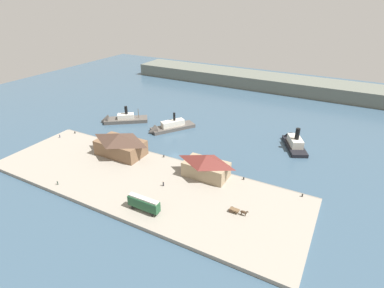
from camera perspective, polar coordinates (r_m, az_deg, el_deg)
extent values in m
plane|color=#385166|center=(120.36, -3.22, -2.20)|extent=(320.00, 320.00, 0.00)
cube|color=gray|center=(104.76, -9.55, -7.01)|extent=(110.00, 36.00, 1.20)
cube|color=slate|center=(117.47, -4.14, -2.73)|extent=(110.00, 0.80, 1.00)
cube|color=brown|center=(120.72, -13.14, -0.63)|extent=(18.09, 10.58, 5.75)
pyramid|color=#473328|center=(118.80, -13.36, 1.26)|extent=(18.46, 11.11, 3.09)
cube|color=#998466|center=(104.28, 2.66, -4.72)|extent=(14.93, 8.48, 5.16)
pyramid|color=maroon|center=(102.24, 2.70, -2.79)|extent=(15.23, 8.91, 2.89)
cube|color=#1E4C2D|center=(90.03, -8.99, -10.93)|extent=(10.04, 2.24, 3.04)
cube|color=beige|center=(88.97, -9.07, -10.02)|extent=(9.64, 1.56, 0.50)
cylinder|color=black|center=(90.22, -6.64, -12.25)|extent=(0.90, 0.18, 0.90)
cylinder|color=black|center=(88.85, -7.47, -13.02)|extent=(0.90, 0.18, 0.90)
cylinder|color=black|center=(93.71, -10.25, -10.84)|extent=(0.90, 0.18, 0.90)
cylinder|color=black|center=(92.39, -11.11, -11.56)|extent=(0.90, 0.18, 0.90)
cube|color=brown|center=(90.10, 7.90, -12.07)|extent=(2.74, 1.43, 0.50)
cylinder|color=#4C3828|center=(90.99, 7.57, -11.80)|extent=(1.20, 0.10, 1.20)
cylinder|color=#4C3828|center=(89.93, 7.23, -12.31)|extent=(1.20, 0.10, 1.20)
ellipsoid|color=#473323|center=(89.29, 9.60, -12.43)|extent=(2.00, 0.70, 0.90)
ellipsoid|color=#473323|center=(88.71, 10.31, -12.34)|extent=(0.70, 0.32, 0.44)
cylinder|color=#473323|center=(89.69, 9.99, -12.76)|extent=(0.16, 0.16, 1.00)
cylinder|color=#473323|center=(89.39, 9.90, -12.90)|extent=(0.16, 0.16, 1.00)
cylinder|color=#473323|center=(89.95, 9.25, -12.55)|extent=(0.16, 0.16, 1.00)
cylinder|color=#473323|center=(89.65, 9.16, -12.70)|extent=(0.16, 0.16, 1.00)
cylinder|color=#33384C|center=(143.85, -23.45, 1.36)|extent=(0.38, 0.38, 1.28)
sphere|color=#CCA889|center=(143.55, -23.50, 1.63)|extent=(0.24, 0.24, 0.24)
cylinder|color=#232328|center=(100.43, -5.37, -7.43)|extent=(0.43, 0.43, 1.47)
sphere|color=#CCA889|center=(99.95, -5.39, -7.02)|extent=(0.27, 0.27, 0.27)
cylinder|color=#3D4C42|center=(109.84, -23.79, -6.66)|extent=(0.38, 0.38, 1.31)
sphere|color=#CCA889|center=(109.44, -23.86, -6.32)|extent=(0.24, 0.24, 0.24)
cylinder|color=black|center=(104.66, 9.62, -6.36)|extent=(0.44, 0.44, 0.90)
cylinder|color=black|center=(116.96, -5.29, -2.28)|extent=(0.44, 0.44, 0.90)
cylinder|color=black|center=(101.33, 19.89, -9.00)|extent=(0.44, 0.44, 0.90)
cylinder|color=black|center=(145.58, -21.01, 2.03)|extent=(0.44, 0.44, 0.90)
cube|color=#514C47|center=(143.34, -3.59, 3.08)|extent=(16.78, 20.60, 1.56)
cone|color=#514C47|center=(139.90, -7.43, 2.29)|extent=(6.81, 6.27, 5.72)
cube|color=silver|center=(142.50, -3.61, 3.87)|extent=(9.05, 10.97, 2.69)
cylinder|color=black|center=(141.62, -3.32, 5.13)|extent=(1.07, 1.07, 3.70)
cube|color=black|center=(132.95, 18.57, -0.36)|extent=(13.55, 19.02, 1.42)
cone|color=black|center=(140.79, 17.66, 1.32)|extent=(6.46, 5.39, 5.59)
cube|color=beige|center=(132.00, 18.70, 0.51)|extent=(8.16, 10.46, 3.06)
cylinder|color=black|center=(129.43, 19.08, 1.81)|extent=(1.77, 1.77, 4.64)
cube|color=#514C47|center=(154.98, -12.19, 4.41)|extent=(20.84, 17.81, 1.72)
cone|color=#514C47|center=(156.23, -16.00, 4.15)|extent=(6.66, 7.18, 6.16)
cube|color=silver|center=(154.25, -12.26, 5.10)|extent=(8.51, 7.66, 2.29)
cylinder|color=black|center=(153.13, -12.21, 6.19)|extent=(1.43, 1.43, 3.90)
cylinder|color=brown|center=(153.41, -9.97, 5.67)|extent=(0.24, 0.24, 4.68)
cube|color=#60665B|center=(213.94, 12.58, 11.44)|extent=(180.00, 24.00, 8.00)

